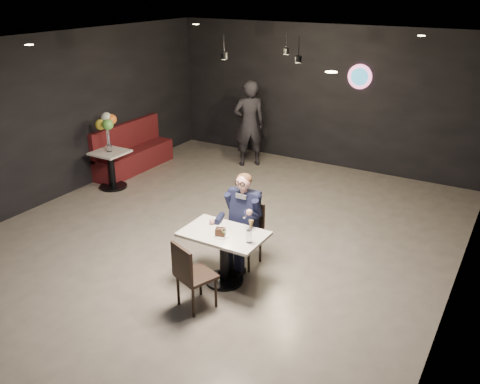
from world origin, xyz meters
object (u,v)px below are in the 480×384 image
Objects in this scene: chair_near at (196,274)px; passerby at (249,124)px; balloon_vase at (109,148)px; sundae_glass at (249,236)px; seated_man at (244,219)px; booth_bench at (134,147)px; main_table at (224,257)px; side_table at (112,169)px; chair_far at (244,235)px.

chair_near is 0.49× the size of passerby.
balloon_vase is (-3.72, 2.43, 0.36)m from chair_near.
seated_man is at bearing 124.37° from sundae_glass.
chair_near is 5.28m from booth_bench.
sundae_glass is 0.09× the size of passerby.
main_table is 0.62m from sundae_glass.
side_table is at bearing -73.30° from booth_bench.
booth_bench is 2.62× the size of side_table.
chair_near is (0.00, -1.20, 0.00)m from chair_far.
chair_near is 1.22m from seated_man.
chair_far is 0.64× the size of seated_man.
passerby is (1.67, 2.54, 0.55)m from side_table.
chair_near is 4.44m from side_table.
main_table is 0.56m from chair_far.
sundae_glass is (0.42, -0.61, 0.37)m from chair_far.
balloon_vase is at bearing -73.30° from booth_bench.
booth_bench is at bearing 145.31° from main_table.
seated_man is 0.75m from sundae_glass.
chair_far is at bearing -18.33° from side_table.
chair_far is 6.19× the size of balloon_vase.
side_table is at bearing 155.98° from sundae_glass.
passerby reaches higher than chair_far.
main_table is 1.20× the size of chair_near.
seated_man is at bearing 90.00° from main_table.
chair_near is at bearing -33.13° from balloon_vase.
balloon_vase is (-3.72, 1.23, 0.10)m from seated_man.
booth_bench is (-4.02, 2.23, -0.21)m from seated_man.
main_table is at bearing 171.62° from sundae_glass.
seated_man is 0.71× the size of booth_bench.
main_table is 0.54× the size of booth_bench.
chair_far is (0.00, 0.55, 0.09)m from main_table.
chair_far is at bearing 124.37° from sundae_glass.
seated_man is at bearing 110.96° from chair_near.
chair_far is at bearing 90.00° from main_table.
sundae_glass is at bearing -55.63° from chair_far.
chair_near reaches higher than side_table.
side_table is 0.44m from balloon_vase.
balloon_vase is 3.04m from passerby.
balloon_vase is (0.30, -1.00, 0.32)m from booth_bench.
passerby reaches higher than balloon_vase.
booth_bench is at bearing 147.34° from sundae_glass.
side_table is at bearing 161.67° from chair_far.
passerby reaches higher than booth_bench.
sundae_glass is 5.03m from passerby.
side_table is (-3.72, 2.43, -0.07)m from chair_near.
chair_far is 0.26m from seated_man.
sundae_glass is at bearing 78.50° from passerby.
booth_bench is 1.08× the size of passerby.
passerby is at bearing 119.36° from sundae_glass.
chair_near is at bearing -40.46° from booth_bench.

